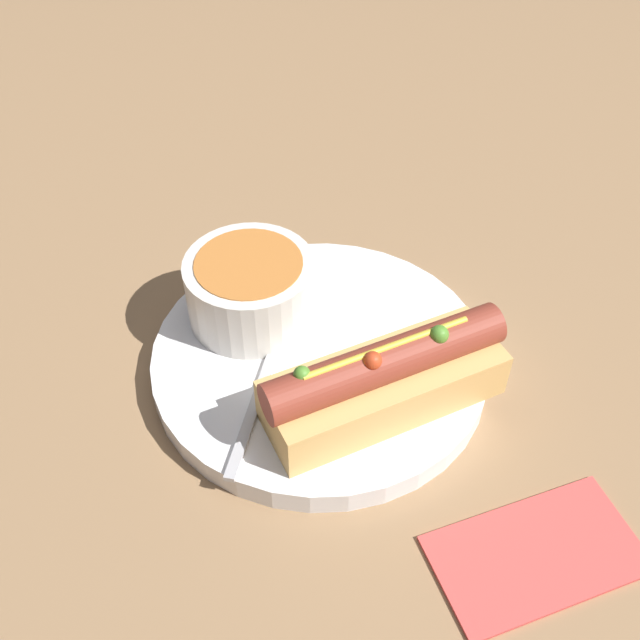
# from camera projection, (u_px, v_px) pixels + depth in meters

# --- Properties ---
(ground_plane) EXTENTS (4.00, 4.00, 0.00)m
(ground_plane) POSITION_uv_depth(u_px,v_px,m) (320.00, 367.00, 0.59)
(ground_plane) COLOR #93704C
(dinner_plate) EXTENTS (0.26, 0.26, 0.02)m
(dinner_plate) POSITION_uv_depth(u_px,v_px,m) (320.00, 359.00, 0.58)
(dinner_plate) COLOR white
(dinner_plate) RESTS_ON ground_plane
(hot_dog) EXTENTS (0.18, 0.08, 0.07)m
(hot_dog) POSITION_uv_depth(u_px,v_px,m) (384.00, 379.00, 0.52)
(hot_dog) COLOR #DBAD60
(hot_dog) RESTS_ON dinner_plate
(soup_bowl) EXTENTS (0.10, 0.10, 0.05)m
(soup_bowl) POSITION_uv_depth(u_px,v_px,m) (250.00, 286.00, 0.58)
(soup_bowl) COLOR silver
(soup_bowl) RESTS_ON dinner_plate
(spoon) EXTENTS (0.10, 0.15, 0.01)m
(spoon) POSITION_uv_depth(u_px,v_px,m) (276.00, 343.00, 0.57)
(spoon) COLOR #B7B7BC
(spoon) RESTS_ON dinner_plate
(napkin) EXTENTS (0.13, 0.07, 0.01)m
(napkin) POSITION_uv_depth(u_px,v_px,m) (537.00, 553.00, 0.47)
(napkin) COLOR #E04C47
(napkin) RESTS_ON ground_plane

